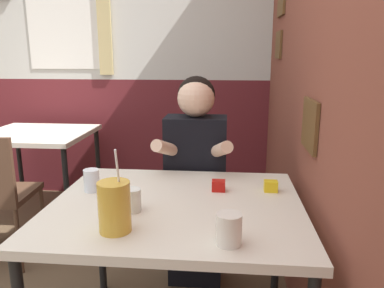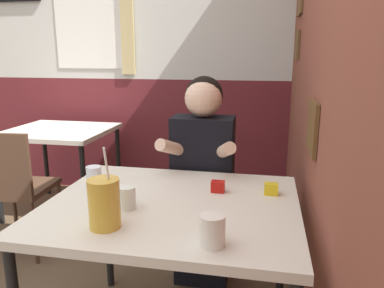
{
  "view_description": "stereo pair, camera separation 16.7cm",
  "coord_description": "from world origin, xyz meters",
  "views": [
    {
      "loc": [
        0.99,
        -1.1,
        1.32
      ],
      "look_at": [
        0.83,
        0.52,
        0.93
      ],
      "focal_mm": 35.0,
      "sensor_mm": 36.0,
      "label": 1
    },
    {
      "loc": [
        1.15,
        -1.08,
        1.32
      ],
      "look_at": [
        0.83,
        0.52,
        0.93
      ],
      "focal_mm": 35.0,
      "sensor_mm": 36.0,
      "label": 2
    }
  ],
  "objects": [
    {
      "name": "glass_far_side",
      "position": [
        1.0,
        0.01,
        0.77
      ],
      "size": [
        0.08,
        0.08,
        0.11
      ],
      "color": "silver",
      "rests_on": "main_table"
    },
    {
      "name": "condiment_ketchup",
      "position": [
        0.96,
        0.5,
        0.75
      ],
      "size": [
        0.06,
        0.04,
        0.05
      ],
      "color": "#B7140F",
      "rests_on": "main_table"
    },
    {
      "name": "chair_near_window",
      "position": [
        -0.45,
        0.96,
        0.51
      ],
      "size": [
        0.43,
        0.43,
        0.86
      ],
      "rotation": [
        0.0,
        0.0,
        0.07
      ],
      "color": "#4C3323",
      "rests_on": "ground_plane"
    },
    {
      "name": "glass_center",
      "position": [
        0.62,
        0.25,
        0.77
      ],
      "size": [
        0.07,
        0.07,
        0.09
      ],
      "color": "silver",
      "rests_on": "main_table"
    },
    {
      "name": "back_wall",
      "position": [
        -0.01,
        2.3,
        1.36
      ],
      "size": [
        5.71,
        0.09,
        2.7
      ],
      "color": "silver",
      "rests_on": "ground_plane"
    },
    {
      "name": "condiment_mustard",
      "position": [
        1.19,
        0.52,
        0.75
      ],
      "size": [
        0.06,
        0.04,
        0.05
      ],
      "color": "yellow",
      "rests_on": "main_table"
    },
    {
      "name": "person_seated",
      "position": [
        0.82,
        0.91,
        0.64
      ],
      "size": [
        0.42,
        0.4,
        1.21
      ],
      "color": "black",
      "rests_on": "ground_plane"
    },
    {
      "name": "cocktail_pitcher",
      "position": [
        0.61,
        0.07,
        0.81
      ],
      "size": [
        0.11,
        0.11,
        0.3
      ],
      "color": "gold",
      "rests_on": "main_table"
    },
    {
      "name": "glass_near_pitcher",
      "position": [
        0.38,
        0.45,
        0.77
      ],
      "size": [
        0.07,
        0.07,
        0.1
      ],
      "color": "silver",
      "rests_on": "main_table"
    },
    {
      "name": "main_table",
      "position": [
        0.78,
        0.34,
        0.66
      ],
      "size": [
        1.05,
        0.88,
        0.72
      ],
      "color": "beige",
      "rests_on": "ground_plane"
    },
    {
      "name": "background_table",
      "position": [
        -0.53,
        1.69,
        0.64
      ],
      "size": [
        0.82,
        0.75,
        0.72
      ],
      "color": "beige",
      "rests_on": "ground_plane"
    },
    {
      "name": "brick_wall_right",
      "position": [
        1.39,
        1.13,
        1.35
      ],
      "size": [
        0.08,
        4.27,
        2.7
      ],
      "color": "brown",
      "rests_on": "ground_plane"
    }
  ]
}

